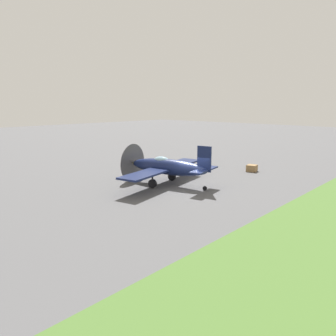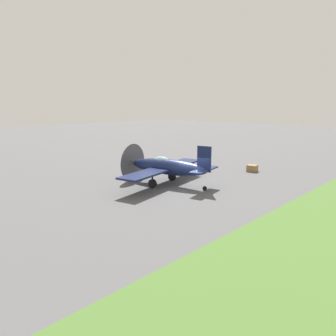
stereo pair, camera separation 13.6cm
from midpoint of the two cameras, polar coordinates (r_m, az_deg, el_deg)
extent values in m
plane|color=#515154|center=(25.43, 4.26, -3.71)|extent=(160.00, 160.00, 0.00)
ellipsoid|color=#141E47|center=(26.40, -0.15, 0.19)|extent=(2.63, 7.10, 1.27)
cube|color=#141E47|center=(26.65, -0.90, -0.05)|extent=(10.01, 3.66, 0.14)
cube|color=#141E47|center=(24.75, 6.15, 1.56)|extent=(0.32, 1.13, 1.95)
cube|color=#141E47|center=(24.90, 6.11, -0.30)|extent=(3.40, 1.56, 0.10)
cone|color=#B7B24C|center=(28.51, -6.58, 0.93)|extent=(0.79, 0.83, 0.66)
cylinder|color=#4C4C51|center=(28.39, -6.26, 0.90)|extent=(3.23, 0.69, 3.29)
ellipsoid|color=#8CB2C6|center=(26.65, -1.28, 1.26)|extent=(0.99, 1.55, 0.72)
cylinder|color=black|center=(25.70, -2.86, -2.73)|extent=(0.36, 0.73, 0.70)
cylinder|color=black|center=(25.59, -2.87, -1.66)|extent=(0.12, 0.12, 0.99)
cylinder|color=black|center=(28.15, 0.55, -1.49)|extent=(0.36, 0.73, 0.70)
cylinder|color=black|center=(28.04, 0.55, -0.51)|extent=(0.12, 0.12, 0.99)
cylinder|color=black|center=(25.18, 6.25, -3.51)|extent=(0.19, 0.35, 0.33)
cylinder|color=#847A5B|center=(35.45, 6.46, 1.22)|extent=(0.30, 0.30, 0.88)
cylinder|color=#847A5B|center=(35.33, 6.48, 2.41)|extent=(0.38, 0.38, 0.62)
sphere|color=tan|center=(35.27, 6.50, 3.10)|extent=(0.23, 0.23, 0.23)
cylinder|color=#847A5B|center=(35.20, 6.12, 2.39)|extent=(0.11, 0.11, 0.59)
cylinder|color=#847A5B|center=(35.47, 6.84, 2.44)|extent=(0.11, 0.11, 0.59)
cube|color=olive|center=(32.95, 14.23, -0.03)|extent=(1.05, 1.05, 0.64)
camera|label=1|loc=(0.07, -90.15, -0.03)|focal=35.12mm
camera|label=2|loc=(0.07, 89.85, 0.03)|focal=35.12mm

